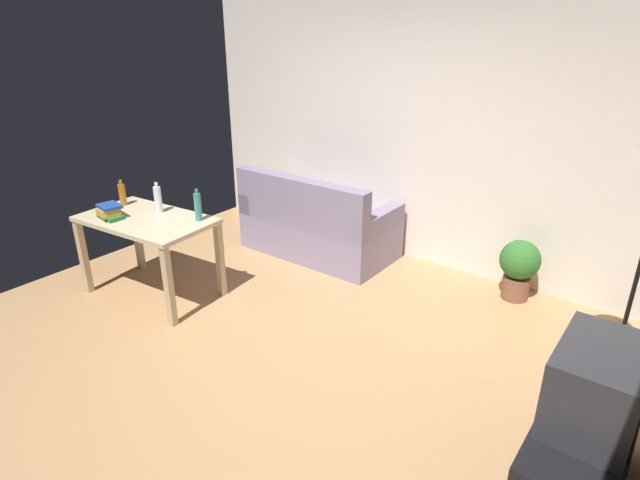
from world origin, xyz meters
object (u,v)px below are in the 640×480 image
at_px(tv_stand, 579,456).
at_px(tv, 597,387).
at_px(bottle_amber, 122,194).
at_px(bottle_tall, 198,207).
at_px(couch, 316,227).
at_px(bottle_clear, 158,199).
at_px(book_stack, 109,212).
at_px(potted_plant, 519,266).
at_px(desk, 147,229).

height_order(tv_stand, tv, tv).
bearing_deg(bottle_amber, bottle_tall, 9.95).
bearing_deg(bottle_tall, couch, 80.69).
bearing_deg(bottle_clear, tv_stand, -2.79).
distance_m(tv_stand, bottle_tall, 3.33).
bearing_deg(bottle_tall, tv, -4.58).
height_order(tv_stand, book_stack, book_stack).
xyz_separation_m(potted_plant, bottle_amber, (-3.20, -1.86, 0.54)).
bearing_deg(desk, bottle_amber, 164.06).
bearing_deg(book_stack, bottle_clear, 59.46).
xyz_separation_m(couch, potted_plant, (2.08, 0.31, 0.02)).
distance_m(bottle_amber, bottle_tall, 0.91).
xyz_separation_m(tv_stand, potted_plant, (-0.94, 1.96, 0.09)).
distance_m(couch, bottle_tall, 1.52).
relative_size(couch, tv_stand, 1.47).
bearing_deg(potted_plant, bottle_tall, -143.55).
xyz_separation_m(tv_stand, tv, (0.00, 0.00, 0.46)).
distance_m(tv_stand, potted_plant, 2.18).
height_order(tv, desk, tv).
relative_size(tv_stand, bottle_clear, 3.89).
height_order(tv_stand, bottle_clear, bottle_clear).
relative_size(desk, bottle_tall, 4.40).
relative_size(tv, bottle_clear, 2.12).
distance_m(tv, bottle_amber, 4.15).
distance_m(desk, bottle_amber, 0.52).
bearing_deg(bottle_clear, couch, 65.27).
height_order(bottle_amber, bottle_clear, bottle_clear).
height_order(desk, bottle_amber, bottle_amber).
bearing_deg(potted_plant, tv_stand, -64.34).
bearing_deg(potted_plant, book_stack, -144.14).
relative_size(couch, bottle_clear, 5.73).
height_order(tv_stand, bottle_amber, bottle_amber).
xyz_separation_m(tv_stand, book_stack, (-3.92, -0.18, 0.58)).
relative_size(bottle_amber, bottle_clear, 0.87).
height_order(tv_stand, desk, desk).
relative_size(bottle_clear, bottle_tall, 0.99).
bearing_deg(potted_plant, tv, -64.25).
height_order(tv, potted_plant, tv).
distance_m(potted_plant, book_stack, 3.70).
xyz_separation_m(couch, book_stack, (-0.89, -1.84, 0.51)).
bearing_deg(bottle_clear, desk, -83.46).
bearing_deg(bottle_amber, bottle_clear, 9.78).
distance_m(tv, desk, 3.69).
xyz_separation_m(tv, bottle_clear, (-3.70, 0.18, 0.19)).
bearing_deg(couch, potted_plant, -171.46).
relative_size(potted_plant, book_stack, 2.29).
distance_m(potted_plant, bottle_tall, 2.92).
distance_m(couch, tv_stand, 3.45).
height_order(couch, bottle_amber, bottle_amber).
xyz_separation_m(tv_stand, desk, (-3.68, 0.02, 0.41)).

